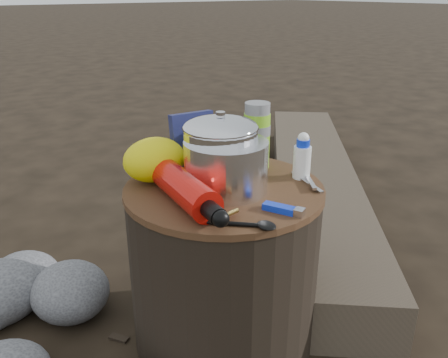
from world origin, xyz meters
TOP-DOWN VIEW (x-y plane):
  - ground at (0.00, 0.00)m, footprint 60.00×60.00m
  - stump at (0.00, 0.00)m, footprint 0.50×0.50m
  - rock_ring at (-0.43, 0.16)m, footprint 0.39×0.86m
  - log_main at (0.88, 0.48)m, footprint 1.62×1.73m
  - log_small at (0.64, 0.75)m, footprint 1.00×1.13m
  - foil_windscreen at (-0.01, -0.02)m, footprint 0.20×0.20m
  - camping_pot at (-0.00, 0.01)m, footprint 0.18×0.18m
  - fuel_bottle at (-0.13, -0.03)m, footprint 0.12×0.32m
  - thermos at (0.16, 0.06)m, footprint 0.07×0.07m
  - travel_mug at (0.09, 0.18)m, footprint 0.07×0.07m
  - stuff_sack at (-0.12, 0.14)m, footprint 0.17×0.14m
  - food_pouch at (0.02, 0.16)m, footprint 0.12×0.04m
  - lighter at (0.01, -0.19)m, footprint 0.06×0.10m
  - pot_grabber at (0.18, -0.11)m, footprint 0.09×0.15m
  - spork at (-0.11, -0.18)m, footprint 0.12×0.12m
  - squeeze_bottle at (0.20, -0.07)m, footprint 0.05×0.05m

SIDE VIEW (x-z plane):
  - ground at x=0.00m, z-range 0.00..0.00m
  - log_small at x=0.64m, z-range 0.00..0.11m
  - rock_ring at x=-0.43m, z-range 0.00..0.17m
  - log_main at x=0.88m, z-range 0.00..0.17m
  - stump at x=0.00m, z-range 0.00..0.46m
  - spork at x=-0.11m, z-range 0.46..0.47m
  - pot_grabber at x=0.18m, z-range 0.46..0.47m
  - lighter at x=0.01m, z-range 0.46..0.48m
  - fuel_bottle at x=-0.13m, z-range 0.46..0.53m
  - squeeze_bottle at x=0.20m, z-range 0.46..0.57m
  - travel_mug at x=0.09m, z-range 0.46..0.57m
  - stuff_sack at x=-0.12m, z-range 0.46..0.57m
  - foil_windscreen at x=-0.01m, z-range 0.46..0.58m
  - food_pouch at x=0.02m, z-range 0.46..0.61m
  - thermos at x=0.16m, z-range 0.46..0.64m
  - camping_pot at x=0.00m, z-range 0.46..0.64m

